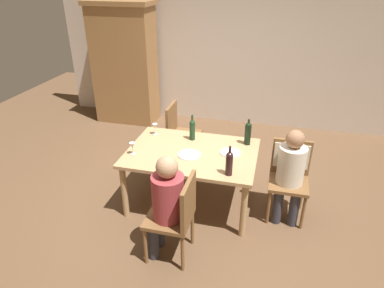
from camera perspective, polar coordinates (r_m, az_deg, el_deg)
ground_plane at (r=4.42m, az=0.00°, el=-9.51°), size 10.00×10.00×0.00m
rear_room_partition at (r=6.36m, az=6.36°, el=15.42°), size 6.40×0.12×2.70m
armoire_cabinet at (r=6.52m, az=-11.23°, el=13.09°), size 1.18×0.62×2.18m
dining_table at (r=4.06m, az=0.00°, el=-2.27°), size 1.53×1.08×0.72m
chair_right_end at (r=4.11m, az=16.12°, el=-3.86°), size 0.44×0.46×0.92m
chair_near at (r=3.37m, az=-2.49°, el=-11.56°), size 0.44×0.44×0.92m
chair_far_left at (r=5.00m, az=-2.17°, el=2.33°), size 0.44×0.44×0.92m
person_woman_host at (r=3.95m, az=16.23°, el=-4.24°), size 0.30×0.35×1.13m
person_man_bearded at (r=3.32m, az=-4.43°, el=-9.48°), size 0.36×0.31×1.15m
wine_bottle_tall_green at (r=4.18m, az=9.36°, el=1.86°), size 0.08×0.08×0.33m
wine_bottle_dark_red at (r=4.25m, az=0.05°, el=2.50°), size 0.07×0.07×0.33m
wine_bottle_short_olive at (r=3.53m, az=6.27°, el=-3.13°), size 0.08×0.08×0.33m
wine_glass_near_left at (r=3.98m, az=-10.00°, el=-0.33°), size 0.07×0.07×0.15m
wine_glass_centre at (r=4.42m, az=-6.22°, el=2.89°), size 0.07×0.07×0.15m
dinner_plate_host at (r=4.01m, az=6.46°, el=-1.43°), size 0.24×0.24×0.01m
dinner_plate_guest_left at (r=3.94m, az=-0.48°, el=-1.79°), size 0.27×0.27×0.01m
handbag at (r=5.10m, az=2.63°, el=-2.50°), size 0.19×0.30×0.22m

